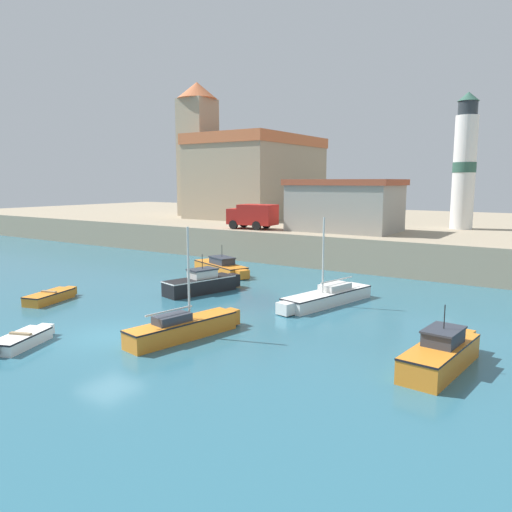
# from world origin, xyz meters

# --- Properties ---
(ground_plane) EXTENTS (200.00, 200.00, 0.00)m
(ground_plane) POSITION_xyz_m (0.00, 0.00, 0.00)
(ground_plane) COLOR #2D667A
(quay_seawall) EXTENTS (120.00, 40.00, 2.62)m
(quay_seawall) POSITION_xyz_m (0.00, 40.66, 1.31)
(quay_seawall) COLOR gray
(quay_seawall) RESTS_ON ground
(motorboat_black_0) EXTENTS (2.62, 5.35, 2.41)m
(motorboat_black_0) POSITION_xyz_m (-2.22, 9.20, 0.59)
(motorboat_black_0) COLOR black
(motorboat_black_0) RESTS_ON ground
(motorboat_orange_1) EXTENTS (6.17, 3.52, 2.17)m
(motorboat_orange_1) POSITION_xyz_m (-5.25, 15.15, 0.48)
(motorboat_orange_1) COLOR orange
(motorboat_orange_1) RESTS_ON ground
(motorboat_orange_2) EXTENTS (1.94, 5.42, 2.42)m
(motorboat_orange_2) POSITION_xyz_m (13.36, 4.24, 0.59)
(motorboat_orange_2) COLOR orange
(motorboat_orange_2) RESTS_ON ground
(sailboat_orange_4) EXTENTS (2.19, 5.98, 4.92)m
(sailboat_orange_4) POSITION_xyz_m (2.98, 1.70, 0.50)
(sailboat_orange_4) COLOR orange
(sailboat_orange_4) RESTS_ON ground
(dinghy_orange_5) EXTENTS (1.90, 3.69, 0.64)m
(dinghy_orange_5) POSITION_xyz_m (-8.01, 2.58, 0.31)
(dinghy_orange_5) COLOR orange
(dinghy_orange_5) RESTS_ON ground
(sailboat_white_6) EXTENTS (2.86, 7.10, 4.93)m
(sailboat_white_6) POSITION_xyz_m (5.57, 10.79, 0.45)
(sailboat_white_6) COLOR white
(sailboat_white_6) RESTS_ON ground
(dinghy_white_7) EXTENTS (2.03, 3.33, 0.60)m
(dinghy_white_7) POSITION_xyz_m (-1.99, -2.83, 0.29)
(dinghy_white_7) COLOR white
(dinghy_white_7) RESTS_ON ground
(church) EXTENTS (15.26, 15.70, 16.14)m
(church) POSITION_xyz_m (-16.99, 36.04, 7.93)
(church) COLOR gray
(church) RESTS_ON quay_seawall
(lighthouse) EXTENTS (1.99, 1.99, 11.93)m
(lighthouse) POSITION_xyz_m (8.00, 33.31, 8.39)
(lighthouse) COLOR silver
(lighthouse) RESTS_ON quay_seawall
(harbor_shed_mid_row) EXTENTS (9.20, 6.06, 4.42)m
(harbor_shed_mid_row) POSITION_xyz_m (0.00, 25.74, 4.85)
(harbor_shed_mid_row) COLOR gray
(harbor_shed_mid_row) RESTS_ON quay_seawall
(truck_on_quay) EXTENTS (4.49, 2.53, 2.20)m
(truck_on_quay) POSITION_xyz_m (-7.61, 22.87, 3.84)
(truck_on_quay) COLOR #AD1E19
(truck_on_quay) RESTS_ON quay_seawall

